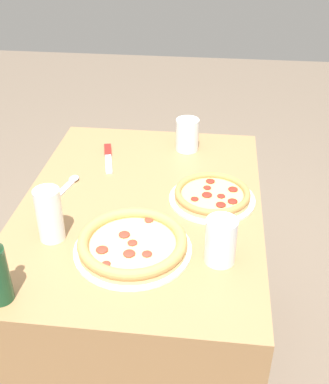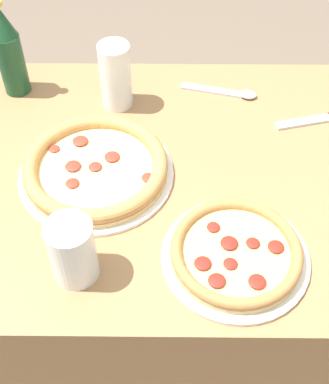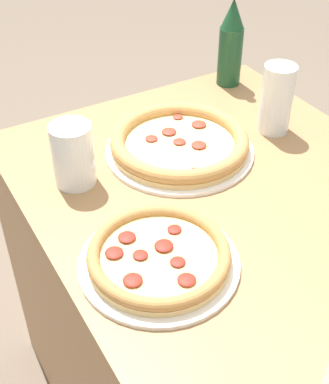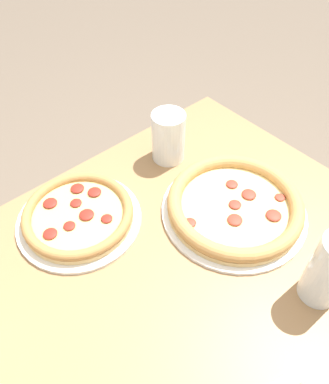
% 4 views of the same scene
% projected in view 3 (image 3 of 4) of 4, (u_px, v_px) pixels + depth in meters
% --- Properties ---
extents(table, '(1.02, 0.74, 0.76)m').
position_uv_depth(table, '(234.00, 337.00, 1.22)').
color(table, '#997047').
rests_on(table, ground_plane).
extents(pizza_veggie, '(0.32, 0.32, 0.04)m').
position_uv_depth(pizza_veggie, '(179.00, 144.00, 1.13)').
color(pizza_veggie, white).
rests_on(pizza_veggie, table).
extents(pizza_pepperoni, '(0.27, 0.27, 0.04)m').
position_uv_depth(pizza_pepperoni, '(159.00, 257.00, 0.87)').
color(pizza_pepperoni, silver).
rests_on(pizza_pepperoni, table).
extents(glass_water, '(0.08, 0.08, 0.13)m').
position_uv_depth(glass_water, '(73.00, 158.00, 1.02)').
color(glass_water, white).
rests_on(glass_water, table).
extents(glass_lemonade, '(0.07, 0.07, 0.15)m').
position_uv_depth(glass_lemonade, '(276.00, 102.00, 1.17)').
color(glass_lemonade, white).
rests_on(glass_lemonade, table).
extents(beer_bottle, '(0.06, 0.06, 0.23)m').
position_uv_depth(beer_bottle, '(231.00, 43.00, 1.33)').
color(beer_bottle, '#194728').
rests_on(beer_bottle, table).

